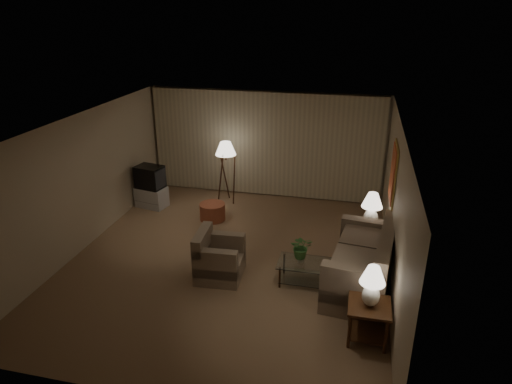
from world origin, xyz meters
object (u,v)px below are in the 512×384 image
sofa (360,265)px  armchair (220,259)px  crt_tv (150,177)px  floor_lamp (226,171)px  ottoman (212,212)px  table_lamp_far (372,207)px  side_table_far (369,235)px  side_table_near (369,315)px  vase (301,259)px  tv_cabinet (152,197)px  coffee_table (309,270)px  table_lamp_near (372,283)px

sofa → armchair: (-2.48, -0.22, -0.09)m
crt_tv → floor_lamp: (1.72, 0.70, 0.05)m
floor_lamp → ottoman: size_ratio=2.66×
armchair → table_lamp_far: table_lamp_far is taller
sofa → side_table_far: size_ratio=3.76×
sofa → side_table_near: sofa is taller
armchair → vase: bearing=-88.8°
crt_tv → armchair: bearing=-34.3°
tv_cabinet → vase: (4.03, -2.51, 0.24)m
vase → armchair: bearing=-175.2°
armchair → ottoman: bearing=17.7°
table_lamp_far → coffee_table: size_ratio=0.64×
sofa → coffee_table: (-0.87, -0.10, -0.17)m
side_table_near → table_lamp_near: 0.56m
vase → tv_cabinet: bearing=148.1°
sofa → crt_tv: size_ratio=3.18×
sofa → table_lamp_near: (0.15, -1.35, 0.53)m
armchair → crt_tv: (-2.57, 2.63, 0.42)m
side_table_far → coffee_table: size_ratio=0.54×
side_table_near → ottoman: size_ratio=1.04×
table_lamp_far → table_lamp_near: bearing=-90.0°
table_lamp_near → floor_lamp: bearing=128.0°
sofa → floor_lamp: (-3.33, 3.11, 0.37)m
side_table_near → vase: 1.71m
vase → side_table_far: bearing=49.0°
ottoman → coffee_table: bearing=-40.6°
armchair → tv_cabinet: size_ratio=1.18×
sofa → tv_cabinet: 5.60m
vase → table_lamp_far: bearing=49.0°
coffee_table → tv_cabinet: bearing=149.0°
vase → ottoman: bearing=137.6°
table_lamp_near → ottoman: 4.94m
floor_lamp → vase: (2.31, -3.21, -0.33)m
table_lamp_near → ottoman: (-3.51, 3.38, -0.78)m
armchair → vase: 1.47m
armchair → coffee_table: size_ratio=0.85×
ottoman → crt_tv: bearing=167.4°
armchair → table_lamp_far: (2.63, 1.47, 0.66)m
side_table_near → tv_cabinet: 6.42m
table_lamp_far → tv_cabinet: size_ratio=0.88×
table_lamp_near → table_lamp_far: bearing=90.0°
coffee_table → vase: size_ratio=7.85×
armchair → side_table_far: armchair is taller
side_table_far → table_lamp_far: bearing=-159.4°
table_lamp_far → side_table_near: bearing=-90.0°
side_table_far → table_lamp_near: bearing=-90.0°
armchair → coffee_table: bearing=-89.3°
side_table_near → table_lamp_far: table_lamp_far is taller
side_table_near → table_lamp_near: table_lamp_near is taller
table_lamp_near → crt_tv: table_lamp_near is taller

